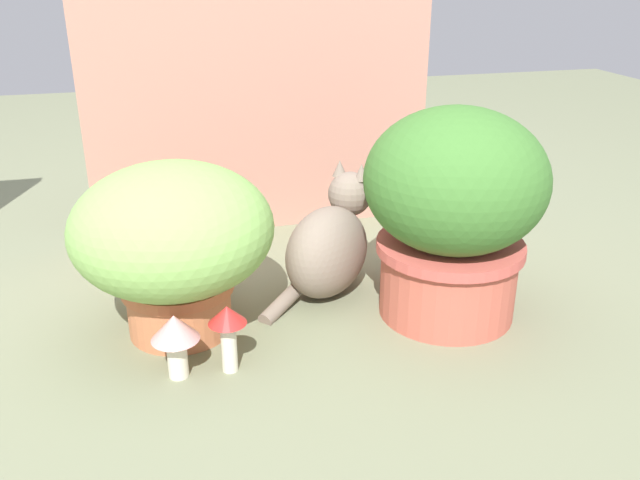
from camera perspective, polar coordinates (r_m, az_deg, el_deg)
The scene contains 7 objects.
ground_plane at distance 1.56m, azimuth -4.84°, elevation -6.66°, with size 6.00×6.00×0.00m, color #73785A.
cardboard_backdrop at distance 1.97m, azimuth -4.94°, elevation 11.15°, with size 1.00×0.03×0.73m, color tan.
grass_planter at distance 1.45m, azimuth -12.33°, elevation 0.12°, with size 0.43×0.43×0.38m.
leafy_planter at distance 1.50m, azimuth 11.25°, elevation 2.74°, with size 0.40×0.40×0.48m.
cat at distance 1.63m, azimuth 0.89°, elevation -0.43°, with size 0.35×0.31×0.32m.
mushroom_ornament_pink at distance 1.34m, azimuth -12.19°, elevation -7.81°, with size 0.09×0.09×0.14m.
mushroom_ornament_red at distance 1.33m, azimuth -7.84°, elevation -7.21°, with size 0.08×0.08×0.15m.
Camera 1 is at (-0.21, -1.34, 0.77)m, focal length 37.70 mm.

